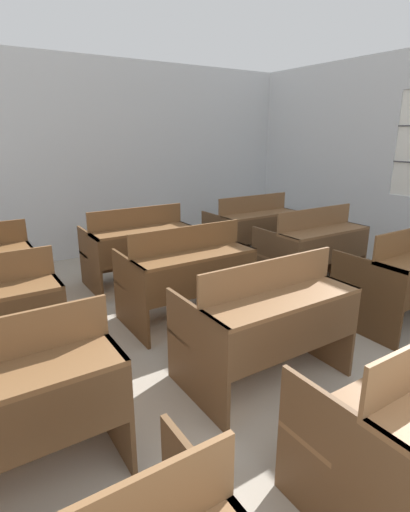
% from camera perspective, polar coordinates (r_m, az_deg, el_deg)
% --- Properties ---
extents(wall_back, '(6.58, 0.06, 2.84)m').
position_cam_1_polar(wall_back, '(6.25, -14.92, 13.04)').
color(wall_back, silver).
rests_on(wall_back, ground_plane).
extents(bench_second_center, '(1.19, 0.77, 0.96)m').
position_cam_1_polar(bench_second_center, '(3.00, 8.72, -9.14)').
color(bench_second_center, brown).
rests_on(bench_second_center, ground_plane).
extents(bench_second_right, '(1.19, 0.77, 0.96)m').
position_cam_1_polar(bench_second_right, '(4.35, 26.89, -2.42)').
color(bench_second_right, '#54371E').
rests_on(bench_second_right, ground_plane).
extents(bench_third_center, '(1.19, 0.77, 0.96)m').
position_cam_1_polar(bench_third_center, '(3.92, -2.63, -2.52)').
color(bench_third_center, '#53361D').
rests_on(bench_third_center, ground_plane).
extents(bench_third_right, '(1.19, 0.77, 0.96)m').
position_cam_1_polar(bench_third_right, '(5.01, 15.06, 1.30)').
color(bench_third_right, brown).
rests_on(bench_third_right, ground_plane).
extents(bench_back_center, '(1.19, 0.77, 0.96)m').
position_cam_1_polar(bench_back_center, '(4.94, -9.62, 1.43)').
color(bench_back_center, brown).
rests_on(bench_back_center, ground_plane).
extents(bench_back_right, '(1.19, 0.77, 0.96)m').
position_cam_1_polar(bench_back_right, '(5.85, 6.72, 4.00)').
color(bench_back_right, brown).
rests_on(bench_back_right, ground_plane).
extents(wastepaper_bin, '(0.26, 0.26, 0.29)m').
position_cam_1_polar(wastepaper_bin, '(7.30, 11.19, 3.66)').
color(wastepaper_bin, '#474C51').
rests_on(wastepaper_bin, ground_plane).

